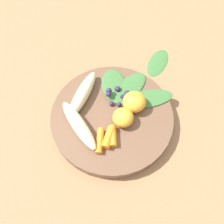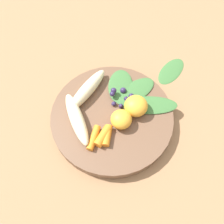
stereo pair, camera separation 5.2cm
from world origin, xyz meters
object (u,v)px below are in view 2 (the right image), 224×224
Objects in this scene: orange_segment_near at (136,106)px; banana_peeled_left at (77,119)px; banana_peeled_right at (87,89)px; kale_leaf_stray at (171,71)px; bowl at (112,117)px.

banana_peeled_left is at bearing -134.93° from orange_segment_near.
kale_leaf_stray is (0.14, 0.20, -0.04)m from banana_peeled_right.
bowl is 5.32× the size of orange_segment_near.
orange_segment_near reaches higher than bowl.
banana_peeled_left reaches higher than kale_leaf_stray.
orange_segment_near is (0.04, 0.04, 0.03)m from bowl.
kale_leaf_stray is (0.02, 0.18, -0.05)m from orange_segment_near.
bowl is at bearing 170.21° from kale_leaf_stray.
bowl is 0.22m from kale_leaf_stray.
kale_leaf_stray is at bearing 84.72° from orange_segment_near.
banana_peeled_left reaches higher than bowl.
banana_peeled_left is at bearing -133.60° from bowl.
orange_segment_near is at bearing 43.12° from bowl.
banana_peeled_left is 1.27× the size of kale_leaf_stray.
kale_leaf_stray is at bearing 103.11° from banana_peeled_left.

